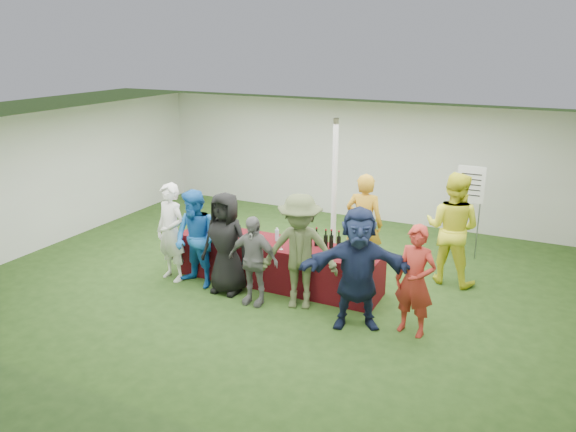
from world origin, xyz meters
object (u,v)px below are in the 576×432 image
at_px(dump_bucket, 367,258).
at_px(customer_2, 226,243).
at_px(customer_1, 196,239).
at_px(customer_6, 415,281).
at_px(serving_table, 278,263).
at_px(customer_5, 358,268).
at_px(staff_pourer, 364,224).
at_px(wine_list_sign, 470,191).
at_px(customer_0, 171,232).
at_px(customer_4, 300,252).
at_px(customer_3, 253,260).
at_px(staff_back, 452,228).

distance_m(dump_bucket, customer_2, 2.31).
bearing_deg(customer_1, customer_6, 13.42).
relative_size(serving_table, dump_bucket, 14.38).
xyz_separation_m(customer_5, customer_6, (0.80, 0.15, -0.10)).
distance_m(staff_pourer, customer_6, 2.24).
distance_m(wine_list_sign, customer_1, 5.15).
bearing_deg(customer_0, customer_1, 7.88).
relative_size(customer_0, customer_6, 1.06).
bearing_deg(wine_list_sign, customer_5, -105.70).
relative_size(wine_list_sign, customer_2, 1.05).
bearing_deg(wine_list_sign, customer_1, -139.33).
xyz_separation_m(dump_bucket, customer_5, (0.06, -0.61, 0.07)).
bearing_deg(wine_list_sign, serving_table, -135.23).
bearing_deg(dump_bucket, customer_4, -156.71).
xyz_separation_m(staff_pourer, customer_5, (0.56, -1.93, -0.01)).
xyz_separation_m(wine_list_sign, customer_1, (-3.89, -3.34, -0.48)).
relative_size(customer_4, customer_5, 1.01).
bearing_deg(dump_bucket, wine_list_sign, 70.15).
bearing_deg(wine_list_sign, dump_bucket, -109.85).
xyz_separation_m(serving_table, customer_1, (-1.19, -0.67, 0.46)).
bearing_deg(customer_3, customer_5, -1.44).
height_order(wine_list_sign, customer_2, wine_list_sign).
distance_m(serving_table, wine_list_sign, 3.91).
distance_m(customer_4, customer_5, 1.03).
bearing_deg(dump_bucket, staff_back, 58.42).
bearing_deg(customer_4, wine_list_sign, 42.35).
height_order(customer_4, customer_6, customer_4).
distance_m(serving_table, customer_2, 1.01).
height_order(customer_0, customer_2, customer_0).
distance_m(customer_2, customer_4, 1.32).
relative_size(customer_5, customer_6, 1.12).
xyz_separation_m(dump_bucket, customer_1, (-2.84, -0.45, -0.00)).
distance_m(wine_list_sign, customer_3, 4.47).
relative_size(wine_list_sign, customer_0, 1.04).
bearing_deg(customer_6, customer_5, -158.19).
relative_size(customer_1, customer_5, 0.92).
height_order(serving_table, customer_4, customer_4).
xyz_separation_m(dump_bucket, staff_pourer, (-0.50, 1.33, 0.08)).
bearing_deg(customer_0, serving_table, 32.33).
bearing_deg(customer_5, customer_4, 146.12).
relative_size(customer_0, customer_5, 0.95).
bearing_deg(customer_3, customer_2, 161.61).
relative_size(staff_back, customer_5, 1.07).
distance_m(customer_0, customer_4, 2.45).
bearing_deg(customer_0, dump_bucket, 19.41).
height_order(serving_table, customer_3, customer_3).
bearing_deg(customer_1, dump_bucket, 22.53).
xyz_separation_m(wine_list_sign, customer_6, (-0.19, -3.35, -0.50)).
bearing_deg(wine_list_sign, staff_pourer, -134.53).
bearing_deg(wine_list_sign, customer_6, -93.19).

